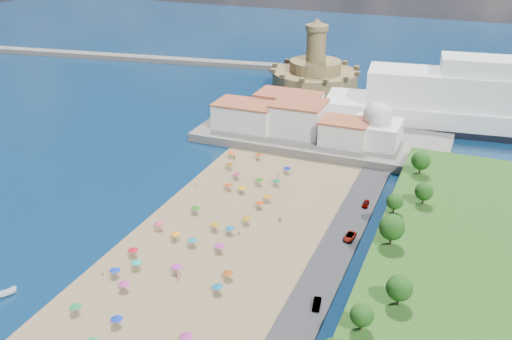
% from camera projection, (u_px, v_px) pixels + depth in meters
% --- Properties ---
extents(ground, '(700.00, 700.00, 0.00)m').
position_uv_depth(ground, '(206.00, 232.00, 149.84)').
color(ground, '#071938').
rests_on(ground, ground).
extents(terrace, '(90.00, 36.00, 3.00)m').
position_uv_depth(terrace, '(321.00, 138.00, 207.21)').
color(terrace, '#59544C').
rests_on(terrace, ground).
extents(jetty, '(18.00, 70.00, 2.40)m').
position_uv_depth(jetty, '(294.00, 104.00, 244.31)').
color(jetty, '#59544C').
rests_on(jetty, ground).
extents(breakwater, '(199.03, 34.77, 2.60)m').
position_uv_depth(breakwater, '(152.00, 59.00, 315.62)').
color(breakwater, '#59544C').
rests_on(breakwater, ground).
extents(waterfront_buildings, '(57.00, 29.00, 11.00)m').
position_uv_depth(waterfront_buildings, '(288.00, 116.00, 209.54)').
color(waterfront_buildings, silver).
rests_on(waterfront_buildings, terrace).
extents(domed_building, '(16.00, 16.00, 15.00)m').
position_uv_depth(domed_building, '(376.00, 127.00, 195.57)').
color(domed_building, silver).
rests_on(domed_building, terrace).
extents(fortress, '(40.00, 40.00, 32.40)m').
position_uv_depth(fortress, '(315.00, 74.00, 267.25)').
color(fortress, olive).
rests_on(fortress, ground).
extents(beach_parasols, '(32.21, 115.52, 2.20)m').
position_uv_depth(beach_parasols, '(189.00, 241.00, 141.67)').
color(beach_parasols, gray).
rests_on(beach_parasols, beach).
extents(beachgoers, '(32.30, 100.40, 1.88)m').
position_uv_depth(beachgoers, '(204.00, 224.00, 151.51)').
color(beachgoers, tan).
rests_on(beachgoers, beach).
extents(parked_cars, '(2.83, 75.66, 1.44)m').
position_uv_depth(parked_cars, '(339.00, 258.00, 136.21)').
color(parked_cars, gray).
rests_on(parked_cars, promenade).
extents(hillside_trees, '(13.65, 107.97, 7.70)m').
position_uv_depth(hillside_trees, '(387.00, 250.00, 123.51)').
color(hillside_trees, '#382314').
rests_on(hillside_trees, hillside).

